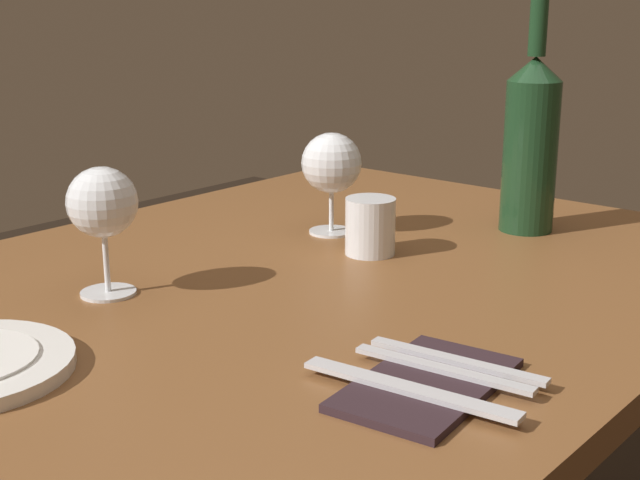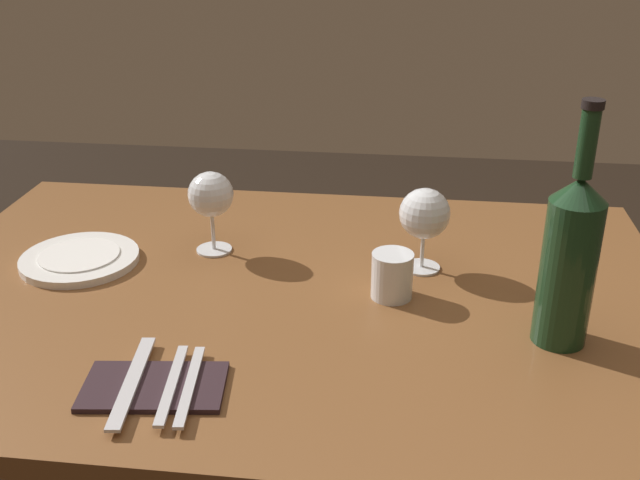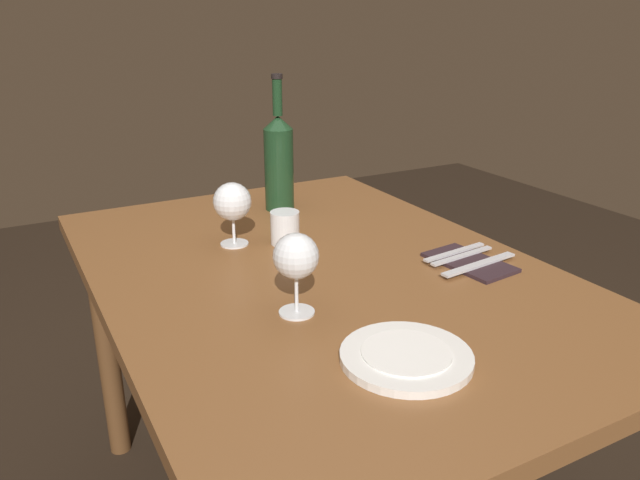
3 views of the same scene
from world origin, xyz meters
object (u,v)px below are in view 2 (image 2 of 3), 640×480
object	(u,v)px
water_tumbler	(392,277)
table_knife	(132,381)
dinner_plate	(80,259)
fork_inner	(172,384)
wine_bottle	(570,257)
wine_glass_right	(425,215)
folded_napkin	(154,387)
wine_glass_left	(211,196)
fork_outer	(190,385)

from	to	relation	value
water_tumbler	table_knife	distance (m)	0.45
dinner_plate	fork_inner	bearing A→B (deg)	128.42
wine_bottle	wine_glass_right	bearing A→B (deg)	-46.40
water_tumbler	dinner_plate	size ratio (longest dim) A/B	0.37
wine_bottle	folded_napkin	bearing A→B (deg)	19.18
fork_inner	wine_glass_right	bearing A→B (deg)	-129.18
wine_glass_left	table_knife	size ratio (longest dim) A/B	0.73
fork_inner	fork_outer	xyz separation A→B (m)	(-0.03, 0.00, 0.00)
wine_glass_left	fork_inner	world-z (taller)	wine_glass_left
wine_bottle	table_knife	bearing A→B (deg)	18.27
folded_napkin	table_knife	distance (m)	0.03
water_tumbler	fork_outer	bearing A→B (deg)	49.13
folded_napkin	fork_inner	size ratio (longest dim) A/B	1.12
water_tumbler	folded_napkin	size ratio (longest dim) A/B	0.39
wine_glass_left	folded_napkin	world-z (taller)	wine_glass_left
wine_glass_right	table_knife	size ratio (longest dim) A/B	0.71
wine_glass_right	dinner_plate	bearing A→B (deg)	4.86
fork_outer	table_knife	distance (m)	0.08
wine_bottle	fork_inner	bearing A→B (deg)	20.00
fork_inner	wine_bottle	bearing A→B (deg)	-160.00
wine_bottle	table_knife	distance (m)	0.63
wine_bottle	fork_inner	world-z (taller)	wine_bottle
water_tumbler	wine_bottle	bearing A→B (deg)	157.75
wine_glass_right	table_knife	xyz separation A→B (m)	(0.39, 0.41, -0.09)
wine_bottle	table_knife	size ratio (longest dim) A/B	1.73
water_tumbler	dinner_plate	world-z (taller)	water_tumbler
water_tumbler	table_knife	size ratio (longest dim) A/B	0.37
dinner_plate	fork_outer	xyz separation A→B (m)	(-0.31, 0.35, 0.00)
wine_bottle	fork_inner	distance (m)	0.58
fork_outer	folded_napkin	bearing A→B (deg)	0.00
water_tumbler	fork_outer	xyz separation A→B (m)	(0.26, 0.30, -0.03)
wine_glass_left	wine_glass_right	world-z (taller)	wine_glass_left
wine_glass_right	wine_bottle	bearing A→B (deg)	133.60
wine_glass_right	table_knife	distance (m)	0.57
fork_outer	wine_bottle	bearing A→B (deg)	-159.10
wine_glass_left	wine_bottle	world-z (taller)	wine_bottle
wine_glass_left	table_knife	bearing A→B (deg)	89.72
fork_outer	table_knife	size ratio (longest dim) A/B	0.86
wine_glass_left	table_knife	distance (m)	0.44
fork_inner	table_knife	world-z (taller)	same
wine_glass_left	fork_inner	xyz separation A→B (m)	(-0.05, 0.43, -0.10)
water_tumbler	wine_glass_right	bearing A→B (deg)	-114.27
water_tumbler	fork_inner	bearing A→B (deg)	46.49
wine_glass_right	dinner_plate	xyz separation A→B (m)	(0.61, 0.05, -0.10)
wine_glass_right	fork_outer	size ratio (longest dim) A/B	0.83
wine_glass_left	water_tumbler	size ratio (longest dim) A/B	1.98
wine_bottle	fork_outer	world-z (taller)	wine_bottle
dinner_plate	table_knife	size ratio (longest dim) A/B	1.00
dinner_plate	fork_outer	bearing A→B (deg)	130.82
dinner_plate	folded_napkin	xyz separation A→B (m)	(-0.26, 0.35, -0.00)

